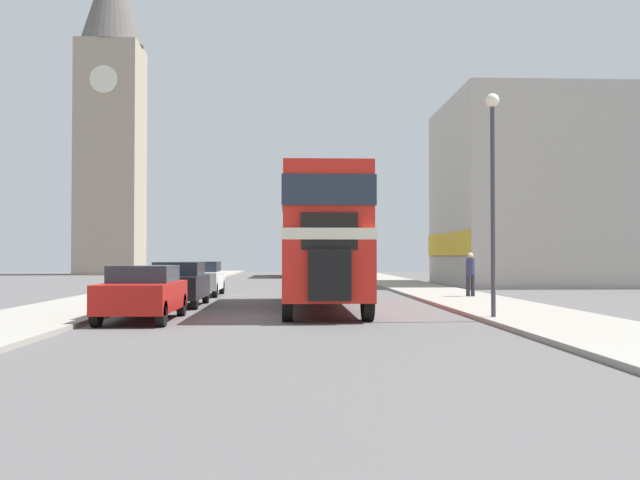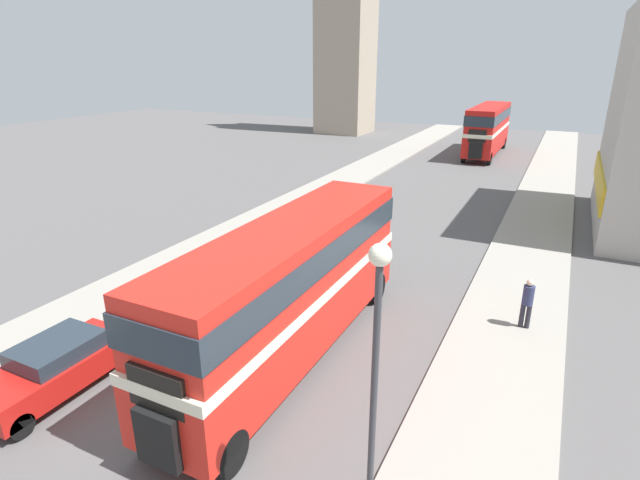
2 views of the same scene
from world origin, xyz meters
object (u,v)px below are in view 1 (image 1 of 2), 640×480
(car_parked_near, at_px, (143,292))
(car_parked_mid, at_px, (179,283))
(street_lamp, at_px, (493,170))
(double_decker_bus, at_px, (320,232))
(bus_distant, at_px, (299,245))
(car_parked_far, at_px, (200,278))
(church_tower, at_px, (111,104))
(pedestrian_walking, at_px, (470,272))

(car_parked_near, xyz_separation_m, car_parked_mid, (0.08, 5.54, 0.02))
(street_lamp, bearing_deg, double_decker_bus, 131.85)
(bus_distant, bearing_deg, car_parked_far, -99.15)
(car_parked_near, bearing_deg, bus_distant, 83.55)
(bus_distant, xyz_separation_m, church_tower, (-17.68, 7.87, 13.48))
(street_lamp, bearing_deg, church_tower, 114.15)
(car_parked_far, height_order, pedestrian_walking, pedestrian_walking)
(church_tower, bearing_deg, car_parked_far, -70.60)
(car_parked_far, bearing_deg, bus_distant, 80.85)
(car_parked_mid, bearing_deg, car_parked_near, -90.81)
(street_lamp, bearing_deg, bus_distant, 96.20)
(church_tower, bearing_deg, bus_distant, -23.99)
(pedestrian_walking, bearing_deg, bus_distant, 101.20)
(car_parked_near, bearing_deg, car_parked_mid, 89.19)
(car_parked_mid, bearing_deg, street_lamp, -33.72)
(double_decker_bus, bearing_deg, street_lamp, -48.15)
(bus_distant, relative_size, car_parked_far, 2.86)
(car_parked_near, relative_size, pedestrian_walking, 2.35)
(car_parked_mid, relative_size, church_tower, 0.13)
(car_parked_far, bearing_deg, car_parked_mid, -89.05)
(street_lamp, relative_size, church_tower, 0.19)
(car_parked_mid, bearing_deg, car_parked_far, 90.95)
(pedestrian_walking, bearing_deg, church_tower, 121.01)
(double_decker_bus, xyz_separation_m, car_parked_mid, (-4.77, 1.24, -1.71))
(double_decker_bus, height_order, car_parked_near, double_decker_bus)
(car_parked_near, xyz_separation_m, pedestrian_walking, (11.01, 8.99, 0.34))
(bus_distant, bearing_deg, car_parked_mid, -97.32)
(car_parked_near, relative_size, car_parked_mid, 1.02)
(street_lamp, xyz_separation_m, church_tower, (-22.21, 49.53, 12.16))
(car_parked_mid, distance_m, pedestrian_walking, 11.47)
(car_parked_far, relative_size, street_lamp, 0.67)
(car_parked_mid, bearing_deg, pedestrian_walking, 17.51)
(bus_distant, distance_m, car_parked_near, 41.44)
(car_parked_near, height_order, car_parked_mid, car_parked_mid)
(street_lamp, bearing_deg, car_parked_far, 126.14)
(car_parked_near, distance_m, pedestrian_walking, 14.22)
(bus_distant, xyz_separation_m, car_parked_near, (-4.65, -41.13, -1.88))
(double_decker_bus, distance_m, car_parked_mid, 5.22)
(double_decker_bus, height_order, bus_distant, bus_distant)
(bus_distant, distance_m, church_tower, 23.59)
(double_decker_bus, xyz_separation_m, car_parked_near, (-4.85, -4.30, -1.73))
(bus_distant, relative_size, car_parked_near, 2.76)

